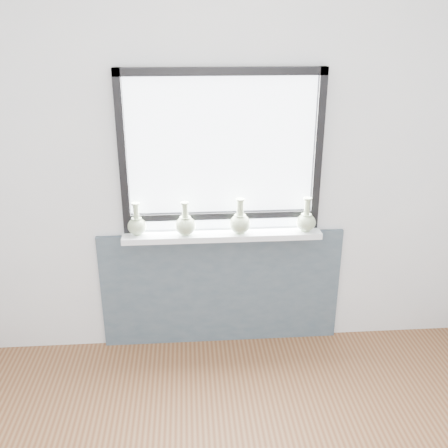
{
  "coord_description": "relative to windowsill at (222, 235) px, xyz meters",
  "views": [
    {
      "loc": [
        -0.22,
        -1.35,
        2.18
      ],
      "look_at": [
        0.0,
        1.55,
        1.02
      ],
      "focal_mm": 40.0,
      "sensor_mm": 36.0,
      "label": 1
    }
  ],
  "objects": [
    {
      "name": "vase_d",
      "position": [
        0.56,
        -0.02,
        0.09
      ],
      "size": [
        0.13,
        0.13,
        0.23
      ],
      "rotation": [
        0.0,
        0.0,
        -0.17
      ],
      "color": "#A5BA8F",
      "rests_on": "windowsill"
    },
    {
      "name": "vase_b",
      "position": [
        -0.24,
        -0.03,
        0.09
      ],
      "size": [
        0.14,
        0.14,
        0.23
      ],
      "rotation": [
        0.0,
        0.0,
        0.33
      ],
      "color": "#A5BA8F",
      "rests_on": "windowsill"
    },
    {
      "name": "windowsill",
      "position": [
        0.0,
        0.0,
        0.0
      ],
      "size": [
        1.32,
        0.18,
        0.04
      ],
      "primitive_type": "cube",
      "color": "white",
      "rests_on": "apron_panel"
    },
    {
      "name": "vase_c",
      "position": [
        0.12,
        -0.02,
        0.1
      ],
      "size": [
        0.14,
        0.14,
        0.24
      ],
      "rotation": [
        0.0,
        0.0,
        0.08
      ],
      "color": "#A5BA8F",
      "rests_on": "windowsill"
    },
    {
      "name": "apron_panel",
      "position": [
        0.0,
        0.07,
        -0.45
      ],
      "size": [
        1.7,
        0.03,
        0.86
      ],
      "primitive_type": "cube",
      "color": "#495561",
      "rests_on": "ground"
    },
    {
      "name": "window",
      "position": [
        0.0,
        0.06,
        0.56
      ],
      "size": [
        1.3,
        0.06,
        1.05
      ],
      "color": "black",
      "rests_on": "windowsill"
    },
    {
      "name": "back_wall",
      "position": [
        0.0,
        0.1,
        0.42
      ],
      "size": [
        3.6,
        0.02,
        2.6
      ],
      "primitive_type": "cube",
      "color": "silver",
      "rests_on": "ground"
    },
    {
      "name": "vase_a",
      "position": [
        -0.56,
        0.0,
        0.09
      ],
      "size": [
        0.12,
        0.12,
        0.22
      ],
      "rotation": [
        0.0,
        0.0,
        -0.43
      ],
      "color": "#A5BA8F",
      "rests_on": "windowsill"
    }
  ]
}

